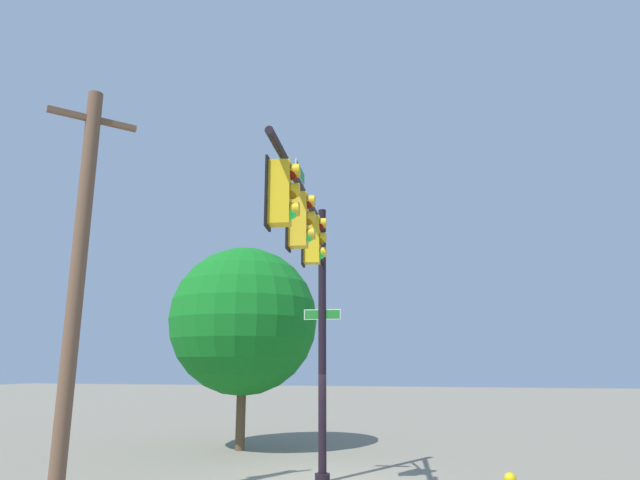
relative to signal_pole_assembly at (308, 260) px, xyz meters
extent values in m
cylinder|color=black|center=(-2.39, -0.24, -1.57)|extent=(0.20, 0.20, 6.74)
cylinder|color=black|center=(-2.39, -0.24, -4.84)|extent=(0.36, 0.36, 0.20)
cylinder|color=black|center=(0.66, 0.04, 1.34)|extent=(6.11, 0.69, 0.14)
cylinder|color=black|center=(-1.02, -0.11, 0.84)|extent=(2.78, 0.33, 1.08)
cube|color=yellow|center=(-0.65, -0.08, 0.59)|extent=(0.37, 0.40, 1.10)
cube|color=black|center=(-0.62, -0.28, 0.59)|extent=(0.44, 0.10, 1.22)
sphere|color=maroon|center=(-0.68, 0.12, 0.93)|extent=(0.22, 0.22, 0.22)
cylinder|color=yellow|center=(-0.68, 0.18, 0.98)|extent=(0.25, 0.17, 0.23)
sphere|color=#855607|center=(-0.68, 0.12, 0.59)|extent=(0.22, 0.22, 0.22)
cylinder|color=yellow|center=(-0.68, 0.18, 0.64)|extent=(0.25, 0.17, 0.23)
sphere|color=#20FF59|center=(-0.68, 0.12, 0.25)|extent=(0.22, 0.22, 0.22)
cylinder|color=yellow|center=(-0.68, 0.18, 0.30)|extent=(0.25, 0.17, 0.23)
cube|color=gold|center=(1.09, 0.08, 0.59)|extent=(0.36, 0.39, 1.10)
cube|color=black|center=(1.11, -0.12, 0.59)|extent=(0.44, 0.09, 1.22)
sphere|color=maroon|center=(1.07, 0.28, 0.93)|extent=(0.22, 0.22, 0.22)
cylinder|color=gold|center=(1.07, 0.34, 0.98)|extent=(0.24, 0.16, 0.23)
sphere|color=#855607|center=(1.07, 0.28, 0.59)|extent=(0.22, 0.22, 0.22)
cylinder|color=gold|center=(1.07, 0.34, 0.64)|extent=(0.24, 0.16, 0.23)
sphere|color=#20FF59|center=(1.07, 0.28, 0.25)|extent=(0.22, 0.22, 0.22)
cylinder|color=gold|center=(1.07, 0.34, 0.30)|extent=(0.24, 0.16, 0.23)
cube|color=yellow|center=(2.84, 0.24, 0.59)|extent=(0.37, 0.40, 1.10)
cube|color=black|center=(2.86, 0.04, 0.59)|extent=(0.44, 0.10, 1.22)
sphere|color=maroon|center=(2.81, 0.43, 0.93)|extent=(0.22, 0.22, 0.22)
cylinder|color=yellow|center=(2.80, 0.49, 0.98)|extent=(0.25, 0.17, 0.23)
sphere|color=#855607|center=(2.81, 0.43, 0.59)|extent=(0.22, 0.22, 0.22)
cylinder|color=yellow|center=(2.80, 0.49, 0.64)|extent=(0.25, 0.17, 0.23)
sphere|color=#20FF59|center=(2.81, 0.43, 0.25)|extent=(0.22, 0.22, 0.22)
cylinder|color=yellow|center=(2.80, 0.49, 0.30)|extent=(0.25, 0.17, 0.23)
cube|color=white|center=(0.96, 0.07, 1.64)|extent=(0.94, 0.11, 0.26)
cube|color=#0A7E2D|center=(0.96, 0.07, 1.64)|extent=(0.90, 0.11, 0.22)
cube|color=white|center=(-2.39, -0.24, -0.96)|extent=(0.11, 0.94, 0.26)
cube|color=#207C29|center=(-2.39, -0.24, -0.96)|extent=(0.11, 0.90, 0.22)
cylinder|color=brown|center=(1.78, -4.31, -0.71)|extent=(0.31, 0.31, 8.46)
cube|color=brown|center=(1.78, -4.31, 2.92)|extent=(1.40, 1.32, 0.12)
sphere|color=gold|center=(0.10, 3.82, -4.22)|extent=(0.22, 0.22, 0.22)
cylinder|color=brown|center=(-6.62, -3.99, -3.89)|extent=(0.31, 0.31, 2.09)
sphere|color=#13701E|center=(-6.62, -3.99, -0.71)|extent=(5.03, 5.03, 5.03)
camera|label=1|loc=(11.12, 2.87, -2.21)|focal=30.47mm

